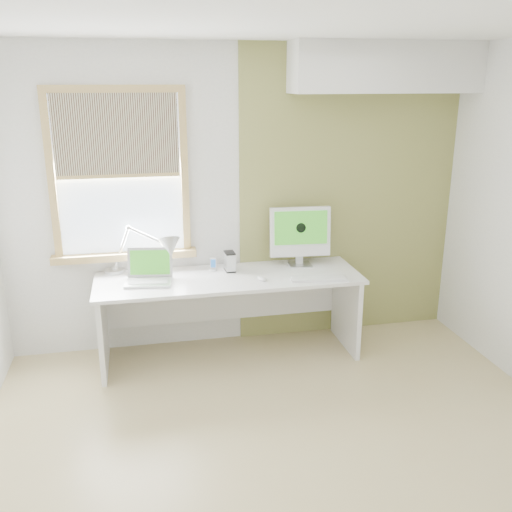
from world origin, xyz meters
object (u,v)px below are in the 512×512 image
object	(u,v)px
desk	(228,296)
external_drive	(230,261)
desk_lamp	(159,250)
imac	(300,233)
laptop	(149,274)

from	to	relation	value
desk	external_drive	distance (m)	0.29
desk_lamp	external_drive	distance (m)	0.60
desk_lamp	imac	bearing A→B (deg)	1.15
laptop	external_drive	bearing A→B (deg)	9.94
external_drive	imac	world-z (taller)	imac
desk_lamp	laptop	xyz separation A→B (m)	(-0.09, -0.13, -0.15)
desk_lamp	laptop	size ratio (longest dim) A/B	1.67
external_drive	laptop	bearing A→B (deg)	-170.06
laptop	imac	bearing A→B (deg)	6.81
desk	desk_lamp	world-z (taller)	desk_lamp
desk	imac	bearing A→B (deg)	10.44
desk	laptop	size ratio (longest dim) A/B	5.42
desk_lamp	imac	world-z (taller)	imac
laptop	external_drive	size ratio (longest dim) A/B	2.41
desk	laptop	world-z (taller)	laptop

